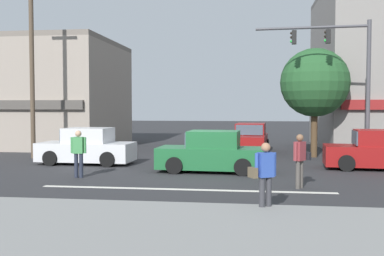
# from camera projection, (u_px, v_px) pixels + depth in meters

# --- Properties ---
(ground_plane) EXTENTS (120.00, 120.00, 0.00)m
(ground_plane) POSITION_uv_depth(u_px,v_px,m) (198.00, 173.00, 17.04)
(ground_plane) COLOR #2B2B2D
(lane_marking_stripe) EXTENTS (9.00, 0.24, 0.01)m
(lane_marking_stripe) POSITION_uv_depth(u_px,v_px,m) (185.00, 189.00, 13.58)
(lane_marking_stripe) COLOR silver
(lane_marking_stripe) RESTS_ON ground
(sidewalk_curb) EXTENTS (40.00, 5.00, 0.16)m
(sidewalk_curb) POSITION_uv_depth(u_px,v_px,m) (146.00, 233.00, 8.62)
(sidewalk_curb) COLOR gray
(sidewalk_curb) RESTS_ON ground
(building_left_block) EXTENTS (11.69, 8.79, 6.61)m
(building_left_block) POSITION_uv_depth(u_px,v_px,m) (26.00, 94.00, 28.88)
(building_left_block) COLOR gray
(building_left_block) RESTS_ON ground
(street_tree) EXTENTS (3.37, 3.37, 5.38)m
(street_tree) POSITION_uv_depth(u_px,v_px,m) (315.00, 83.00, 22.07)
(street_tree) COLOR #4C3823
(street_tree) RESTS_ON ground
(utility_pole_near_left) EXTENTS (1.40, 0.22, 8.30)m
(utility_pole_near_left) POSITION_uv_depth(u_px,v_px,m) (32.00, 69.00, 21.58)
(utility_pole_near_left) COLOR brown
(utility_pole_near_left) RESTS_ON ground
(traffic_light_mast) EXTENTS (4.88, 0.44, 6.20)m
(traffic_light_mast) POSITION_uv_depth(u_px,v_px,m) (345.00, 68.00, 19.35)
(traffic_light_mast) COLOR #47474C
(traffic_light_mast) RESTS_ON ground
(sedan_crossing_center) EXTENTS (4.19, 2.05, 1.58)m
(sedan_crossing_center) POSITION_uv_depth(u_px,v_px,m) (212.00, 153.00, 17.25)
(sedan_crossing_center) COLOR #1E6033
(sedan_crossing_center) RESTS_ON ground
(sedan_crossing_rightbound) EXTENTS (2.12, 4.22, 1.58)m
(sedan_crossing_rightbound) POSITION_uv_depth(u_px,v_px,m) (251.00, 139.00, 24.79)
(sedan_crossing_rightbound) COLOR maroon
(sedan_crossing_rightbound) RESTS_ON ground
(sedan_waiting_far) EXTENTS (4.15, 1.98, 1.58)m
(sedan_waiting_far) POSITION_uv_depth(u_px,v_px,m) (87.00, 148.00, 19.60)
(sedan_waiting_far) COLOR silver
(sedan_waiting_far) RESTS_ON ground
(sedan_crossing_leftbound) EXTENTS (4.22, 2.12, 1.58)m
(sedan_crossing_leftbound) POSITION_uv_depth(u_px,v_px,m) (378.00, 152.00, 17.91)
(sedan_crossing_leftbound) COLOR maroon
(sedan_crossing_leftbound) RESTS_ON ground
(pedestrian_foreground_with_bag) EXTENTS (0.67, 0.47, 1.67)m
(pedestrian_foreground_with_bag) POSITION_uv_depth(u_px,v_px,m) (265.00, 173.00, 10.53)
(pedestrian_foreground_with_bag) COLOR #333338
(pedestrian_foreground_with_bag) RESTS_ON ground
(pedestrian_mid_crossing) EXTENTS (0.57, 0.22, 1.67)m
(pedestrian_mid_crossing) POSITION_uv_depth(u_px,v_px,m) (79.00, 151.00, 15.81)
(pedestrian_mid_crossing) COLOR #232838
(pedestrian_mid_crossing) RESTS_ON ground
(pedestrian_far_side) EXTENTS (0.57, 0.60, 1.67)m
(pedestrian_far_side) POSITION_uv_depth(u_px,v_px,m) (300.00, 157.00, 13.74)
(pedestrian_far_side) COLOR #4C4742
(pedestrian_far_side) RESTS_ON ground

